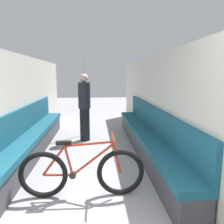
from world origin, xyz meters
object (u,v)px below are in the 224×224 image
at_px(bench_seat_row_left, 30,141).
at_px(grab_pole_near, 85,99).
at_px(passenger_standing, 84,107).
at_px(bench_seat_row_right, 147,138).
at_px(bicycle, 82,172).

height_order(bench_seat_row_left, grab_pole_near, grab_pole_near).
bearing_deg(passenger_standing, grab_pole_near, 67.12).
height_order(bench_seat_row_left, bench_seat_row_right, same).
bearing_deg(bench_seat_row_right, grab_pole_near, 130.51).
xyz_separation_m(bench_seat_row_left, grab_pole_near, (1.04, 1.58, 0.66)).
bearing_deg(bench_seat_row_left, bicycle, -53.78).
bearing_deg(grab_pole_near, passenger_standing, -88.00).
relative_size(bicycle, grab_pole_near, 0.83).
relative_size(grab_pole_near, passenger_standing, 1.22).
distance_m(bench_seat_row_left, passenger_standing, 1.60).
bearing_deg(bench_seat_row_right, bench_seat_row_left, 180.00).
height_order(bench_seat_row_left, passenger_standing, passenger_standing).
height_order(bench_seat_row_right, bicycle, bench_seat_row_right).
height_order(bicycle, grab_pole_near, grab_pole_near).
bearing_deg(grab_pole_near, bench_seat_row_left, -123.19).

